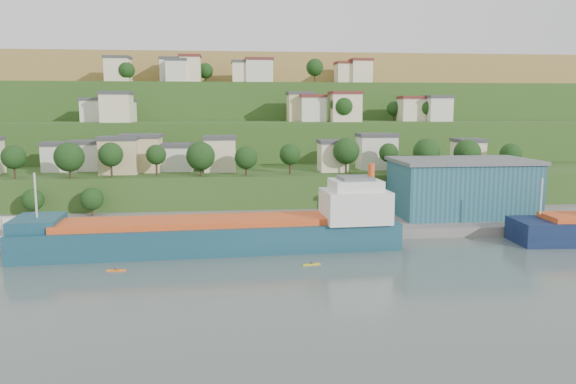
{
  "coord_description": "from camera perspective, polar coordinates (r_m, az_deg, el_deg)",
  "views": [
    {
      "loc": [
        -4.17,
        -92.35,
        26.05
      ],
      "look_at": [
        7.19,
        15.0,
        9.98
      ],
      "focal_mm": 35.0,
      "sensor_mm": 36.0,
      "label": 1
    }
  ],
  "objects": [
    {
      "name": "ground",
      "position": [
        96.04,
        -3.35,
        -7.28
      ],
      "size": [
        500.0,
        500.0,
        0.0
      ],
      "primitive_type": "plane",
      "color": "#44534F",
      "rests_on": "ground"
    },
    {
      "name": "quay",
      "position": [
        125.49,
        5.21,
        -3.55
      ],
      "size": [
        220.0,
        26.0,
        4.0
      ],
      "primitive_type": "cube",
      "color": "slate",
      "rests_on": "ground"
    },
    {
      "name": "hillside",
      "position": [
        262.34,
        -5.11,
        2.75
      ],
      "size": [
        360.0,
        211.41,
        96.0
      ],
      "color": "#284719",
      "rests_on": "ground"
    },
    {
      "name": "cargo_ship_near",
      "position": [
        104.65,
        -6.46,
        -4.39
      ],
      "size": [
        70.06,
        14.64,
        17.88
      ],
      "rotation": [
        0.0,
        0.0,
        0.05
      ],
      "color": "#133A4A",
      "rests_on": "ground"
    },
    {
      "name": "warehouse",
      "position": [
        133.76,
        17.23,
        0.52
      ],
      "size": [
        31.05,
        19.08,
        12.8
      ],
      "rotation": [
        0.0,
        0.0,
        0.0
      ],
      "color": "#1E4A5A",
      "rests_on": "quay"
    },
    {
      "name": "caravan",
      "position": [
        127.28,
        -26.43,
        -3.0
      ],
      "size": [
        6.56,
        3.04,
        3.0
      ],
      "primitive_type": "cube",
      "rotation": [
        0.0,
        0.0,
        0.06
      ],
      "color": "white",
      "rests_on": "pebble_beach"
    },
    {
      "name": "dinghy",
      "position": [
        119.41,
        -26.52,
        -4.24
      ],
      "size": [
        4.62,
        2.84,
        0.87
      ],
      "primitive_type": "cube",
      "rotation": [
        0.0,
        0.0,
        0.3
      ],
      "color": "silver",
      "rests_on": "pebble_beach"
    },
    {
      "name": "kayak_orange",
      "position": [
        95.84,
        -17.06,
        -7.55
      ],
      "size": [
        3.09,
        0.75,
        0.77
      ],
      "rotation": [
        0.0,
        0.0,
        -0.07
      ],
      "color": "orange",
      "rests_on": "ground"
    },
    {
      "name": "kayak_yellow",
      "position": [
        95.13,
        2.4,
        -7.29
      ],
      "size": [
        3.07,
        0.99,
        0.76
      ],
      "rotation": [
        0.0,
        0.0,
        0.16
      ],
      "color": "gold",
      "rests_on": "ground"
    }
  ]
}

